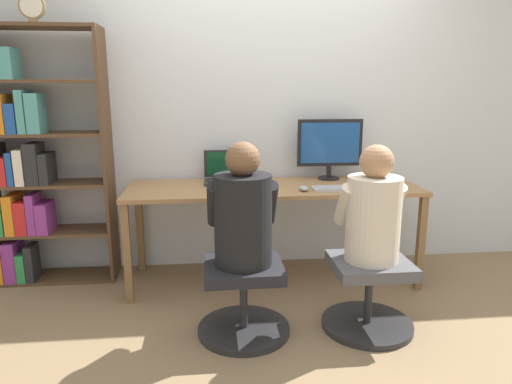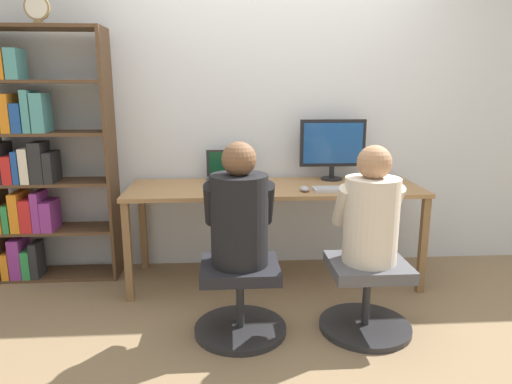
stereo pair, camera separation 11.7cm
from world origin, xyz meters
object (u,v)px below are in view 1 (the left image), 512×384
(keyboard, at_px, (344,188))
(bookshelf, at_px, (29,165))
(person_at_laptop, at_px, (243,213))
(office_chair_left, at_px, (369,293))
(desk_clock, at_px, (32,7))
(laptop, at_px, (227,175))
(office_chair_right, at_px, (244,297))
(desktop_monitor, at_px, (330,147))
(person_at_monitor, at_px, (373,211))

(keyboard, relative_size, bookshelf, 0.24)
(keyboard, distance_m, person_at_laptop, 0.97)
(office_chair_left, xyz_separation_m, desk_clock, (-2.11, 0.88, 1.75))
(laptop, relative_size, person_at_laptop, 0.49)
(laptop, relative_size, office_chair_right, 0.63)
(office_chair_left, distance_m, office_chair_right, 0.77)
(keyboard, bearing_deg, desktop_monitor, 91.24)
(keyboard, relative_size, person_at_laptop, 0.63)
(desktop_monitor, height_order, office_chair_left, desktop_monitor)
(person_at_monitor, xyz_separation_m, bookshelf, (-2.27, 0.94, 0.16))
(person_at_monitor, height_order, desk_clock, desk_clock)
(laptop, height_order, office_chair_left, laptop)
(office_chair_left, relative_size, person_at_laptop, 0.78)
(office_chair_left, relative_size, desk_clock, 2.92)
(laptop, height_order, office_chair_right, laptop)
(desktop_monitor, height_order, keyboard, desktop_monitor)
(office_chair_right, height_order, desk_clock, desk_clock)
(office_chair_left, distance_m, person_at_laptop, 0.93)
(person_at_monitor, bearing_deg, office_chair_left, -90.00)
(desk_clock, bearing_deg, person_at_monitor, -22.52)
(keyboard, xyz_separation_m, person_at_laptop, (-0.77, -0.58, 0.00))
(desktop_monitor, height_order, office_chair_right, desktop_monitor)
(office_chair_left, xyz_separation_m, office_chair_right, (-0.77, 0.02, 0.00))
(desktop_monitor, bearing_deg, office_chair_right, -127.71)
(office_chair_left, relative_size, person_at_monitor, 0.81)
(desktop_monitor, distance_m, desk_clock, 2.33)
(keyboard, relative_size, person_at_monitor, 0.66)
(office_chair_right, bearing_deg, office_chair_left, -1.48)
(desktop_monitor, distance_m, keyboard, 0.47)
(laptop, distance_m, desk_clock, 1.76)
(laptop, bearing_deg, person_at_monitor, -50.09)
(office_chair_left, relative_size, office_chair_right, 1.00)
(laptop, distance_m, keyboard, 0.90)
(desktop_monitor, bearing_deg, person_at_monitor, -89.79)
(person_at_laptop, bearing_deg, desk_clock, 147.50)
(office_chair_left, bearing_deg, desktop_monitor, 90.21)
(laptop, xyz_separation_m, office_chair_right, (0.05, -0.96, -0.56))
(laptop, distance_m, person_at_laptop, 0.96)
(office_chair_right, height_order, bookshelf, bookshelf)
(office_chair_right, distance_m, person_at_laptop, 0.53)
(laptop, distance_m, bookshelf, 1.46)
(office_chair_left, height_order, person_at_monitor, person_at_monitor)
(person_at_laptop, bearing_deg, desktop_monitor, 52.14)
(desk_clock, bearing_deg, bookshelf, 156.47)
(laptop, xyz_separation_m, office_chair_left, (0.82, -0.98, -0.56))
(office_chair_right, xyz_separation_m, bookshelf, (-1.50, 0.93, 0.68))
(office_chair_left, height_order, office_chair_right, same)
(person_at_monitor, height_order, bookshelf, bookshelf)
(desktop_monitor, bearing_deg, bookshelf, -178.53)
(office_chair_right, distance_m, bookshelf, 1.89)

